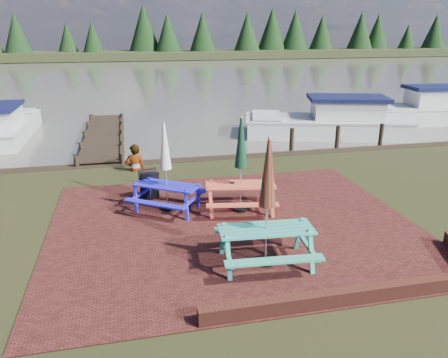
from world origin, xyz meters
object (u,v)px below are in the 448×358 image
chalkboard (149,185)px  person (134,145)px  picnic_table_red (241,180)px  boat_near (330,123)px  picnic_table_blue (166,181)px  boat_jetty (4,127)px  boat_far (423,111)px  jetty (104,135)px  picnic_table_teal (266,223)px

chalkboard → person: (-0.32, 2.85, 0.48)m
picnic_table_red → person: 4.96m
boat_near → chalkboard: bearing=143.7°
picnic_table_blue → boat_jetty: picnic_table_blue is taller
picnic_table_red → boat_far: (12.80, 10.01, -0.45)m
jetty → person: person is taller
boat_near → boat_far: boat_far is taller
picnic_table_teal → boat_jetty: bearing=125.0°
picnic_table_teal → boat_far: size_ratio=0.38×
picnic_table_teal → chalkboard: picnic_table_teal is taller
picnic_table_blue → jetty: bearing=136.2°
jetty → boat_jetty: 4.78m
boat_jetty → boat_far: boat_far is taller
picnic_table_red → chalkboard: size_ratio=2.90×
boat_jetty → boat_near: boat_near is taller
jetty → picnic_table_red: bearing=-67.4°
boat_near → picnic_table_blue: bearing=148.3°
picnic_table_red → boat_near: (6.56, 8.27, -0.48)m
picnic_table_red → jetty: picnic_table_red is taller
picnic_table_red → chalkboard: bearing=160.1°
picnic_table_teal → chalkboard: 4.71m
picnic_table_teal → jetty: bearing=111.1°
chalkboard → boat_far: size_ratio=0.12×
boat_near → picnic_table_red: bearing=157.3°
picnic_table_teal → boat_far: (13.00, 12.83, -0.50)m
person → jetty: bearing=-78.8°
person → picnic_table_red: bearing=120.4°
picnic_table_teal → chalkboard: (-2.15, 4.16, -0.49)m
jetty → boat_jetty: (-4.49, 1.60, 0.24)m
picnic_table_teal → boat_far: picnic_table_teal is taller
boat_jetty → boat_far: bearing=-2.7°
picnic_table_teal → boat_far: bearing=48.9°
boat_jetty → person: bearing=-49.9°
picnic_table_blue → chalkboard: picnic_table_blue is taller
person → picnic_table_teal: bearing=107.3°
chalkboard → boat_near: boat_near is taller
person → chalkboard: bearing=94.4°
boat_near → person: person is taller
boat_near → person: size_ratio=4.31×
picnic_table_teal → jetty: picnic_table_teal is taller
jetty → boat_far: size_ratio=1.27×
picnic_table_teal → jetty: 12.78m
jetty → person: size_ratio=4.85×
jetty → person: 5.40m
boat_far → boat_near: bearing=112.2°
picnic_table_blue → boat_jetty: 12.34m
picnic_table_teal → person: bearing=113.7°
chalkboard → boat_jetty: size_ratio=0.14×
boat_jetty → picnic_table_teal: bearing=-59.4°
jetty → boat_far: bearing=2.2°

